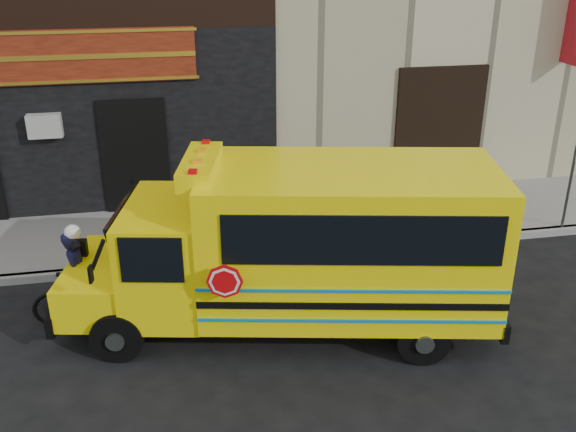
# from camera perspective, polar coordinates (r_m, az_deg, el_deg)

# --- Properties ---
(ground) EXTENTS (120.00, 120.00, 0.00)m
(ground) POSITION_cam_1_polar(r_m,az_deg,el_deg) (10.76, 4.14, -9.90)
(ground) COLOR black
(ground) RESTS_ON ground
(curb) EXTENTS (40.00, 0.20, 0.15)m
(curb) POSITION_cam_1_polar(r_m,az_deg,el_deg) (12.90, 1.20, -3.36)
(curb) COLOR gray
(curb) RESTS_ON ground
(sidewalk) EXTENTS (40.00, 3.00, 0.15)m
(sidewalk) POSITION_cam_1_polar(r_m,az_deg,el_deg) (14.23, -0.06, -0.67)
(sidewalk) COLOR gray
(sidewalk) RESTS_ON ground
(school_bus) EXTENTS (7.19, 3.49, 2.92)m
(school_bus) POSITION_cam_1_polar(r_m,az_deg,el_deg) (10.07, 1.53, -2.45)
(school_bus) COLOR black
(school_bus) RESTS_ON ground
(sign_pole) EXTENTS (0.07, 0.24, 2.74)m
(sign_pole) POSITION_cam_1_polar(r_m,az_deg,el_deg) (14.63, 24.06, 4.03)
(sign_pole) COLOR #444C47
(sign_pole) RESTS_ON ground
(bicycle) EXTENTS (1.60, 0.50, 0.96)m
(bicycle) POSITION_cam_1_polar(r_m,az_deg,el_deg) (11.19, -17.90, -6.82)
(bicycle) COLOR black
(bicycle) RESTS_ON ground
(cyclist) EXTENTS (0.46, 0.63, 1.62)m
(cyclist) POSITION_cam_1_polar(r_m,az_deg,el_deg) (11.00, -18.05, -5.39)
(cyclist) COLOR black
(cyclist) RESTS_ON ground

